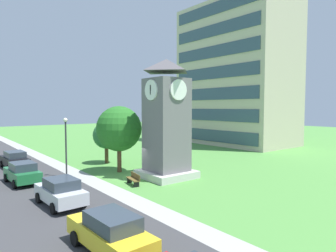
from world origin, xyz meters
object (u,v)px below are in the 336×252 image
Objects in this scene: street_lamp at (66,140)px; parked_car_black at (15,160)px; clock_tower at (166,125)px; parked_car_yellow at (110,232)px; park_bench at (134,179)px; tree_by_building at (119,129)px; parked_car_green at (22,173)px; parked_car_silver at (61,191)px; tree_near_tower at (106,135)px.

street_lamp is 1.10× the size of parked_car_black.
clock_tower is 2.10× the size of parked_car_yellow.
tree_by_building is (-4.72, 1.36, 3.55)m from park_bench.
parked_car_green is 7.18m from parked_car_silver.
parked_car_black and parked_car_green have the same top height.
tree_by_building is 1.41× the size of parked_car_green.
parked_car_silver is at bearing 177.02° from parked_car_yellow.
parked_car_black is 6.83m from parked_car_green.
clock_tower is 13.94m from parked_car_yellow.
street_lamp is at bearing 158.23° from parked_car_silver.
parked_car_green is at bearing -130.80° from park_bench.
tree_by_building is at bearing 149.78° from parked_car_yellow.
parked_car_green is (3.68, -9.09, -2.12)m from tree_near_tower.
park_bench is 7.28m from street_lamp.
tree_near_tower is 20.26m from parked_car_yellow.
street_lamp is 1.06× the size of parked_car_yellow.
parked_car_silver is (13.94, -0.15, -0.00)m from parked_car_black.
tree_by_building is at bearing 42.90° from parked_car_black.
tree_by_building is 1.32× the size of parked_car_black.
clock_tower is 8.76m from street_lamp.
tree_near_tower is 1.02× the size of parked_car_green.
parked_car_green reaches higher than park_bench.
tree_near_tower reaches higher than parked_car_yellow.
parked_car_black is at bearing -142.19° from clock_tower.
parked_car_black and parked_car_silver have the same top height.
parked_car_green is at bearing -86.49° from street_lamp.
tree_near_tower is at bearing 122.03° from street_lamp.
tree_by_building reaches higher than park_bench.
park_bench is (0.40, -3.52, -4.00)m from clock_tower.
clock_tower is 5.40× the size of park_bench.
parked_car_silver and parked_car_yellow have the same top height.
parked_car_green is (-1.04, -8.03, -3.15)m from tree_by_building.
park_bench is 0.43× the size of parked_car_silver.
clock_tower is at bearing 26.53° from tree_by_building.
parked_car_green and parked_car_yellow have the same top height.
clock_tower is at bearing 96.45° from park_bench.
tree_by_building is at bearing 74.33° from street_lamp.
tree_near_tower is at bearing 141.97° from parked_car_silver.
street_lamp is 4.27m from parked_car_green.
park_bench is at bearing -83.55° from clock_tower.
tree_by_building reaches higher than tree_near_tower.
tree_near_tower is 9.13m from parked_car_black.
clock_tower is 2.31× the size of parked_car_green.
clock_tower reaches higher than street_lamp.
parked_car_yellow is (7.27, -0.38, 0.00)m from parked_car_silver.
clock_tower is 4.86m from tree_by_building.
tree_near_tower is at bearing 167.40° from tree_by_building.
tree_by_building reaches higher than parked_car_silver.
street_lamp is 7.51m from parked_car_black.
clock_tower is 2.26× the size of tree_near_tower.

